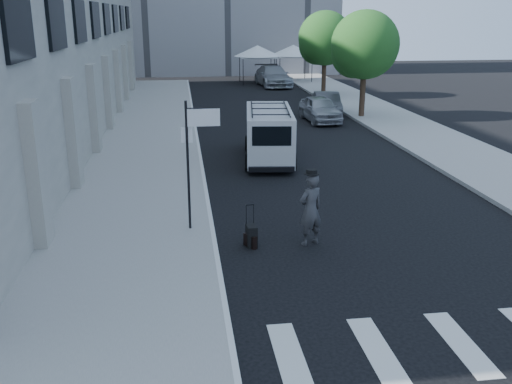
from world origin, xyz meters
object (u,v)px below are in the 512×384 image
object	(u,v)px
businessman	(310,210)
parked_car_b	(327,104)
parked_car_a	(320,109)
parked_car_c	(273,76)
suitcase	(251,236)
cargo_van	(269,133)
briefcase	(250,241)

from	to	relation	value
businessman	parked_car_b	distance (m)	20.21
parked_car_a	parked_car_c	xyz separation A→B (m)	(0.00, 16.33, 0.13)
parked_car_b	suitcase	bearing A→B (deg)	-102.00
suitcase	cargo_van	size ratio (longest dim) A/B	0.19
briefcase	parked_car_a	distance (m)	18.45
cargo_van	parked_car_c	distance (m)	24.94
briefcase	suitcase	xyz separation A→B (m)	(0.04, 0.06, 0.12)
businessman	parked_car_c	xyz separation A→B (m)	(4.51, 33.74, -0.12)
businessman	parked_car_c	size ratio (longest dim) A/B	0.33
businessman	briefcase	bearing A→B (deg)	-25.09
parked_car_a	briefcase	bearing A→B (deg)	-112.00
businessman	briefcase	world-z (taller)	businessman
businessman	suitcase	bearing A→B (deg)	-27.32
businessman	parked_car_c	world-z (taller)	businessman
businessman	briefcase	distance (m)	1.76
cargo_van	parked_car_a	distance (m)	9.25
parked_car_a	parked_car_b	world-z (taller)	parked_car_a
briefcase	parked_car_b	xyz separation A→B (m)	(7.01, 19.46, 0.49)
briefcase	suitcase	size ratio (longest dim) A/B	0.40
parked_car_b	cargo_van	bearing A→B (deg)	-108.59
parked_car_b	parked_car_c	size ratio (longest dim) A/B	0.70
businessman	parked_car_b	bearing A→B (deg)	-130.72
suitcase	parked_car_c	xyz separation A→B (m)	(6.04, 33.68, 0.54)
cargo_van	parked_car_c	xyz separation A→B (m)	(4.18, 24.58, -0.25)
parked_car_c	cargo_van	bearing A→B (deg)	-103.44
suitcase	parked_car_c	world-z (taller)	parked_car_c
parked_car_c	parked_car_a	bearing A→B (deg)	-93.79
cargo_van	briefcase	bearing A→B (deg)	-95.18
parked_car_b	parked_car_c	world-z (taller)	parked_car_c
businessman	suitcase	distance (m)	1.67
suitcase	parked_car_b	xyz separation A→B (m)	(6.97, 19.40, 0.37)
parked_car_a	businessman	bearing A→B (deg)	-107.26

